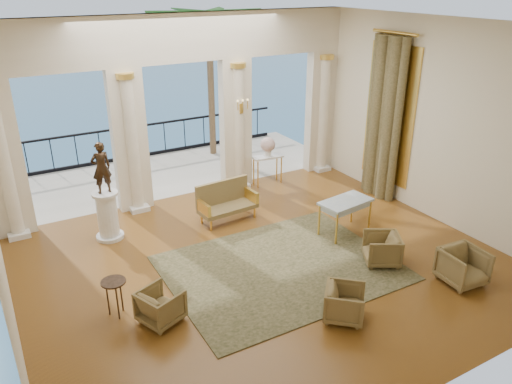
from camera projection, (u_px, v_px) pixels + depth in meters
floor at (265, 264)px, 9.91m from camera, size 9.00×9.00×0.00m
room_walls at (302, 140)px, 7.87m from camera, size 9.00×9.00×9.00m
arcade at (184, 97)px, 11.92m from camera, size 9.00×0.56×4.50m
terrace at (163, 174)px, 14.54m from camera, size 10.00×3.60×0.10m
balustrade at (144, 144)px, 15.63m from camera, size 9.00×0.06×1.03m
palm_tree at (209, 19)px, 14.44m from camera, size 2.00×2.00×4.50m
sea at (10, 77)px, 60.01m from camera, size 160.00×160.00×0.00m
curtain at (384, 119)px, 12.25m from camera, size 0.33×1.40×4.09m
window_frame at (390, 115)px, 12.31m from camera, size 0.04×1.60×3.40m
wall_sconce at (242, 108)px, 12.45m from camera, size 0.30×0.11×0.33m
rug at (281, 268)px, 9.75m from camera, size 4.35×3.40×0.02m
armchair_a at (345, 302)px, 8.21m from camera, size 0.87×0.87×0.65m
armchair_b at (463, 265)px, 9.16m from camera, size 0.78×0.74×0.75m
armchair_c at (382, 248)px, 9.82m from camera, size 0.87×0.88×0.68m
armchair_d at (161, 304)px, 8.15m from camera, size 0.78×0.80×0.65m
settee at (226, 201)px, 11.57m from camera, size 1.41×0.68×0.91m
game_table at (346, 204)px, 10.82m from camera, size 1.22×0.77×0.79m
pedestal at (108, 216)px, 10.68m from camera, size 0.59×0.59×1.08m
statue at (101, 168)px, 10.24m from camera, size 0.42×0.29×1.11m
console_table at (268, 161)px, 13.48m from camera, size 0.86×0.41×0.79m
urn at (268, 145)px, 13.30m from camera, size 0.40×0.40×0.53m
side_table at (114, 286)px, 8.20m from camera, size 0.41×0.41×0.67m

